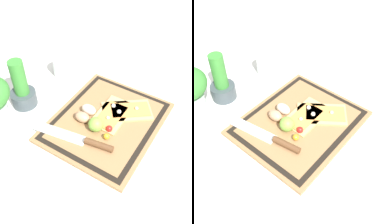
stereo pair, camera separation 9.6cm
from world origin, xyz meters
The scene contains 12 objects.
ground_plane centered at (0.00, 0.00, 0.00)m, with size 6.00×6.00×0.00m, color silver.
cutting_board centered at (0.00, 0.00, 0.01)m, with size 0.44×0.36×0.02m.
pizza_slice_near centered at (0.08, -0.05, 0.02)m, with size 0.19×0.21×0.02m.
pizza_slice_far centered at (0.03, -0.01, 0.02)m, with size 0.18×0.11×0.02m.
knife centered at (-0.13, 0.01, 0.02)m, with size 0.08×0.29×0.02m.
egg_brown centered at (-0.05, 0.07, 0.04)m, with size 0.04×0.06×0.04m, color tan.
egg_pink centered at (-0.01, 0.07, 0.04)m, with size 0.04×0.06×0.04m, color beige.
lime centered at (-0.06, 0.01, 0.04)m, with size 0.05×0.05×0.05m, color #7FB742.
cherry_tomato_red centered at (-0.04, -0.03, 0.03)m, with size 0.02×0.02×0.02m, color red.
cherry_tomato_yellow centered at (-0.07, -0.04, 0.03)m, with size 0.02×0.02×0.02m, color gold.
herb_pot centered at (-0.08, 0.33, 0.07)m, with size 0.10×0.10×0.20m.
sauce_jar centered at (0.15, 0.31, 0.04)m, with size 0.08×0.08×0.09m.
Camera 1 is at (-0.57, -0.31, 0.72)m, focal length 42.00 mm.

